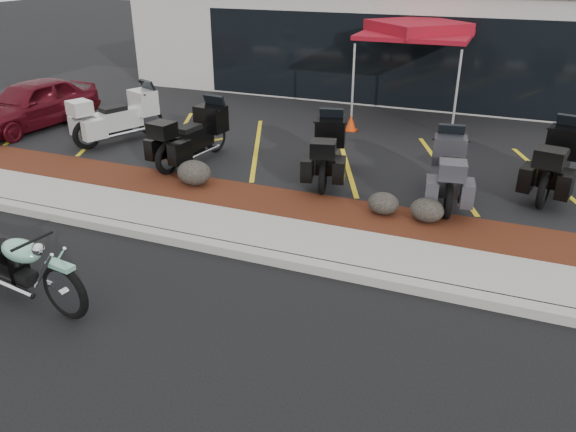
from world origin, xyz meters
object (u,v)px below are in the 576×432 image
at_px(parked_car, 32,104).
at_px(popup_canopy, 417,31).
at_px(traffic_cone, 351,123).
at_px(hero_cruiser, 64,284).
at_px(touring_white, 149,107).

distance_m(parked_car, popup_canopy, 10.31).
xyz_separation_m(parked_car, traffic_cone, (7.91, 2.81, -0.42)).
relative_size(hero_cruiser, touring_white, 1.27).
bearing_deg(touring_white, popup_canopy, -33.61).
distance_m(touring_white, parked_car, 3.29).
bearing_deg(popup_canopy, touring_white, -154.57).
height_order(touring_white, popup_canopy, popup_canopy).
height_order(hero_cruiser, traffic_cone, hero_cruiser).
xyz_separation_m(hero_cruiser, traffic_cone, (1.19, 9.24, -0.17)).
xyz_separation_m(touring_white, popup_canopy, (5.89, 3.87, 1.68)).
bearing_deg(popup_canopy, parked_car, -161.73).
xyz_separation_m(hero_cruiser, popup_canopy, (2.40, 10.90, 1.99)).
relative_size(hero_cruiser, parked_car, 0.82).
bearing_deg(traffic_cone, popup_canopy, 53.92).
distance_m(hero_cruiser, parked_car, 9.30).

